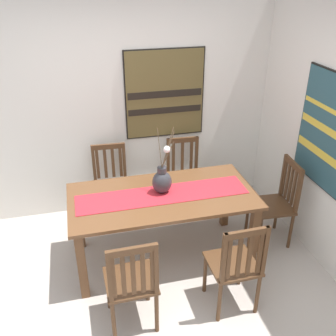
{
  "coord_description": "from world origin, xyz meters",
  "views": [
    {
      "loc": [
        -0.51,
        -2.47,
        2.79
      ],
      "look_at": [
        0.29,
        0.74,
        1.03
      ],
      "focal_mm": 41.11,
      "sensor_mm": 36.0,
      "label": 1
    }
  ],
  "objects_px": {
    "chair_2": "(131,282)",
    "chair_3": "(111,183)",
    "dining_table": "(163,204)",
    "painting_on_side_wall": "(327,131)",
    "chair_4": "(236,265)",
    "chair_0": "(277,201)",
    "centerpiece_vase": "(162,180)",
    "painting_on_back_wall": "(165,94)",
    "chair_1": "(184,175)"
  },
  "relations": [
    {
      "from": "chair_2",
      "to": "chair_3",
      "type": "distance_m",
      "value": 1.67
    },
    {
      "from": "dining_table",
      "to": "painting_on_side_wall",
      "type": "distance_m",
      "value": 1.74
    },
    {
      "from": "chair_3",
      "to": "dining_table",
      "type": "bearing_deg",
      "value": -62.96
    },
    {
      "from": "chair_2",
      "to": "painting_on_side_wall",
      "type": "xyz_separation_m",
      "value": [
        2.03,
        0.61,
        0.87
      ]
    },
    {
      "from": "dining_table",
      "to": "chair_4",
      "type": "distance_m",
      "value": 0.96
    },
    {
      "from": "dining_table",
      "to": "chair_0",
      "type": "height_order",
      "value": "chair_0"
    },
    {
      "from": "centerpiece_vase",
      "to": "chair_2",
      "type": "relative_size",
      "value": 0.69
    },
    {
      "from": "painting_on_side_wall",
      "to": "chair_0",
      "type": "bearing_deg",
      "value": 147.68
    },
    {
      "from": "dining_table",
      "to": "chair_2",
      "type": "height_order",
      "value": "chair_2"
    },
    {
      "from": "painting_on_side_wall",
      "to": "chair_2",
      "type": "bearing_deg",
      "value": -163.15
    },
    {
      "from": "chair_2",
      "to": "painting_on_back_wall",
      "type": "xyz_separation_m",
      "value": [
        0.75,
        1.93,
        0.94
      ]
    },
    {
      "from": "painting_on_back_wall",
      "to": "painting_on_side_wall",
      "type": "height_order",
      "value": "painting_on_back_wall"
    },
    {
      "from": "centerpiece_vase",
      "to": "painting_on_back_wall",
      "type": "bearing_deg",
      "value": 75.06
    },
    {
      "from": "dining_table",
      "to": "chair_2",
      "type": "xyz_separation_m",
      "value": [
        -0.46,
        -0.82,
        -0.16
      ]
    },
    {
      "from": "chair_4",
      "to": "painting_on_side_wall",
      "type": "xyz_separation_m",
      "value": [
        1.12,
        0.63,
        0.88
      ]
    },
    {
      "from": "centerpiece_vase",
      "to": "chair_0",
      "type": "xyz_separation_m",
      "value": [
        1.27,
        -0.06,
        -0.4
      ]
    },
    {
      "from": "dining_table",
      "to": "chair_4",
      "type": "height_order",
      "value": "chair_4"
    },
    {
      "from": "centerpiece_vase",
      "to": "chair_0",
      "type": "distance_m",
      "value": 1.33
    },
    {
      "from": "painting_on_back_wall",
      "to": "chair_2",
      "type": "bearing_deg",
      "value": -111.16
    },
    {
      "from": "chair_4",
      "to": "painting_on_back_wall",
      "type": "distance_m",
      "value": 2.17
    },
    {
      "from": "chair_0",
      "to": "painting_on_side_wall",
      "type": "distance_m",
      "value": 0.93
    },
    {
      "from": "dining_table",
      "to": "chair_0",
      "type": "relative_size",
      "value": 1.9
    },
    {
      "from": "chair_2",
      "to": "painting_on_back_wall",
      "type": "bearing_deg",
      "value": 68.84
    },
    {
      "from": "centerpiece_vase",
      "to": "painting_on_back_wall",
      "type": "distance_m",
      "value": 1.23
    },
    {
      "from": "dining_table",
      "to": "centerpiece_vase",
      "type": "relative_size",
      "value": 2.83
    },
    {
      "from": "chair_0",
      "to": "chair_1",
      "type": "bearing_deg",
      "value": 133.97
    },
    {
      "from": "chair_1",
      "to": "chair_2",
      "type": "distance_m",
      "value": 1.88
    },
    {
      "from": "chair_4",
      "to": "painting_on_side_wall",
      "type": "distance_m",
      "value": 1.56
    },
    {
      "from": "chair_0",
      "to": "painting_on_back_wall",
      "type": "bearing_deg",
      "value": 130.95
    },
    {
      "from": "chair_0",
      "to": "chair_2",
      "type": "height_order",
      "value": "chair_0"
    },
    {
      "from": "chair_1",
      "to": "painting_on_back_wall",
      "type": "distance_m",
      "value": 1.02
    },
    {
      "from": "centerpiece_vase",
      "to": "chair_0",
      "type": "relative_size",
      "value": 0.67
    },
    {
      "from": "painting_on_back_wall",
      "to": "centerpiece_vase",
      "type": "bearing_deg",
      "value": -104.94
    },
    {
      "from": "painting_on_back_wall",
      "to": "chair_4",
      "type": "bearing_deg",
      "value": -85.37
    },
    {
      "from": "chair_3",
      "to": "painting_on_back_wall",
      "type": "xyz_separation_m",
      "value": [
        0.73,
        0.27,
        0.95
      ]
    },
    {
      "from": "chair_3",
      "to": "painting_on_side_wall",
      "type": "bearing_deg",
      "value": -27.72
    },
    {
      "from": "dining_table",
      "to": "painting_on_back_wall",
      "type": "height_order",
      "value": "painting_on_back_wall"
    },
    {
      "from": "chair_0",
      "to": "chair_4",
      "type": "bearing_deg",
      "value": -135.44
    },
    {
      "from": "chair_1",
      "to": "painting_on_back_wall",
      "type": "bearing_deg",
      "value": 120.62
    },
    {
      "from": "centerpiece_vase",
      "to": "painting_on_side_wall",
      "type": "relative_size",
      "value": 0.58
    },
    {
      "from": "centerpiece_vase",
      "to": "chair_0",
      "type": "height_order",
      "value": "centerpiece_vase"
    },
    {
      "from": "chair_1",
      "to": "chair_3",
      "type": "bearing_deg",
      "value": 178.24
    },
    {
      "from": "chair_1",
      "to": "chair_4",
      "type": "height_order",
      "value": "chair_4"
    },
    {
      "from": "centerpiece_vase",
      "to": "chair_4",
      "type": "height_order",
      "value": "centerpiece_vase"
    },
    {
      "from": "chair_4",
      "to": "chair_1",
      "type": "bearing_deg",
      "value": 89.42
    },
    {
      "from": "chair_1",
      "to": "chair_2",
      "type": "xyz_separation_m",
      "value": [
        -0.92,
        -1.64,
        0.02
      ]
    },
    {
      "from": "chair_1",
      "to": "chair_2",
      "type": "relative_size",
      "value": 0.98
    },
    {
      "from": "centerpiece_vase",
      "to": "chair_2",
      "type": "distance_m",
      "value": 1.06
    },
    {
      "from": "dining_table",
      "to": "chair_3",
      "type": "relative_size",
      "value": 1.98
    },
    {
      "from": "dining_table",
      "to": "chair_1",
      "type": "xyz_separation_m",
      "value": [
        0.47,
        0.82,
        -0.18
      ]
    }
  ]
}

